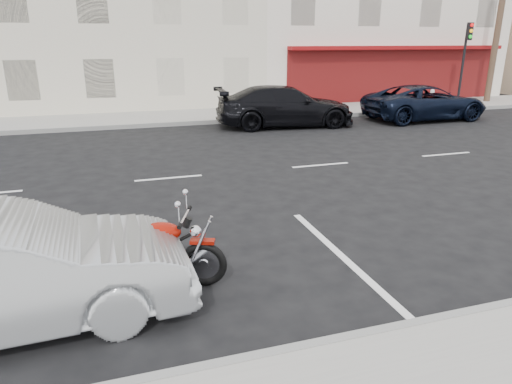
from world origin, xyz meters
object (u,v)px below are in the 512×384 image
Objects in this scene: fire_hydrant at (432,96)px; motorcycle at (205,254)px; traffic_light at (465,53)px; utility_pole at (501,6)px; car_far at (285,106)px; suv_far at (425,103)px.

fire_hydrant is 19.73m from motorcycle.
traffic_light is 5.28× the size of fire_hydrant.
utility_pole reaches higher than traffic_light.
utility_pole is 22.84m from motorcycle.
car_far is (-12.32, -2.89, -3.97)m from utility_pole.
suv_far is at bearing 63.42° from motorcycle.
car_far is at bearing -165.76° from traffic_light.
utility_pole is 1.70× the size of car_far.
fire_hydrant is 0.14× the size of car_far.
motorcycle is (-14.16, -13.74, -0.07)m from fire_hydrant.
traffic_light reaches higher than motorcycle.
suv_far is (-6.27, -3.22, -4.03)m from utility_pole.
car_far is at bearing -166.81° from utility_pole.
car_far is (-8.82, -2.79, 0.24)m from fire_hydrant.
traffic_light is 0.74× the size of suv_far.
traffic_light is 0.72× the size of car_far.
car_far reaches higher than suv_far.
fire_hydrant is (-3.50, -0.10, -4.21)m from utility_pole.
suv_far is 6.06m from car_far.
fire_hydrant is at bearing 173.64° from traffic_light.
fire_hydrant is 0.38× the size of motorcycle.
traffic_light is 2.53m from fire_hydrant.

